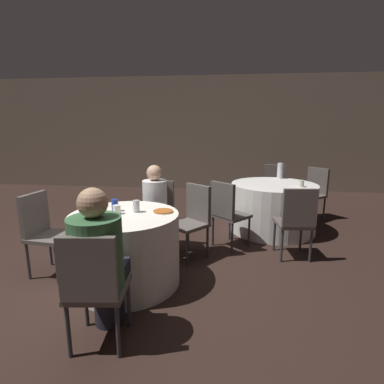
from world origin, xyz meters
The scene contains 20 objects.
ground_plane centered at (0.00, 0.00, 0.00)m, with size 16.00×16.00×0.00m, color black.
wall_back centered at (0.00, 4.82, 1.40)m, with size 16.00×0.06×2.80m.
table_near centered at (0.15, -0.11, 0.37)m, with size 1.08×1.08×0.73m.
table_far centered at (1.86, 1.71, 0.37)m, with size 1.28×1.28×0.73m.
chair_near_south centered at (0.25, -1.05, 0.53)m, with size 0.44×0.45×0.89m.
chair_near_northeast centered at (0.75, 0.63, 0.53)m, with size 0.56×0.56×0.89m.
chair_near_west centered at (-0.80, 0.00, 0.53)m, with size 0.45×0.44×0.89m.
chair_near_north centered at (0.26, 0.84, 0.53)m, with size 0.45×0.45×0.89m.
chair_far_north centered at (2.01, 2.75, 0.53)m, with size 0.46×0.46×0.89m.
chair_far_south centered at (1.97, 0.66, 0.53)m, with size 0.44×0.44×0.89m.
chair_far_southwest centered at (1.15, 0.93, 0.53)m, with size 0.56×0.56×0.89m.
chair_far_northeast centered at (2.64, 2.41, 0.53)m, with size 0.56×0.56×0.89m.
person_white_shirt centered at (0.24, 0.67, 0.55)m, with size 0.33×0.49×1.11m.
person_green_jacket centered at (0.23, -0.90, 0.60)m, with size 0.39×0.52×1.17m.
pizza_plate_near centered at (0.52, 0.00, 0.74)m, with size 0.21×0.21×0.02m.
soda_can_silver centered at (0.25, -0.03, 0.79)m, with size 0.07×0.07×0.12m.
soda_can_blue centered at (0.02, -0.01, 0.79)m, with size 0.07×0.07×0.12m.
cup_near centered at (0.08, -0.11, 0.78)m, with size 0.07×0.07×0.09m.
bottle_far centered at (2.02, 2.23, 0.86)m, with size 0.09×0.09×0.26m.
cup_far centered at (2.20, 1.51, 0.78)m, with size 0.08×0.08×0.10m.
Camera 1 is at (1.14, -2.83, 1.56)m, focal length 28.00 mm.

